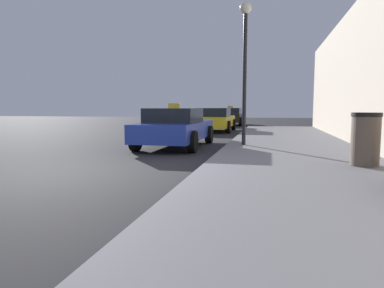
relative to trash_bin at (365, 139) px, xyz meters
The scene contains 7 objects.
ground_plane 5.34m from the trash_bin, 166.49° to the right, with size 80.00×80.00×0.00m, color #232326.
sidewalk 1.79m from the trash_bin, 132.93° to the right, with size 4.00×32.00×0.15m, color slate.
trash_bin is the anchor object (origin of this frame).
street_lamp 4.89m from the trash_bin, 127.84° to the left, with size 0.36×0.36×4.27m.
car_blue 6.06m from the trash_bin, 143.33° to the left, with size 1.96×4.34×1.43m.
car_yellow 12.31m from the trash_bin, 112.88° to the left, with size 2.01×4.30×1.27m.
car_black 18.96m from the trash_bin, 104.36° to the left, with size 1.94×4.55×1.43m.
Camera 1 is at (3.31, -6.11, 1.29)m, focal length 32.40 mm.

